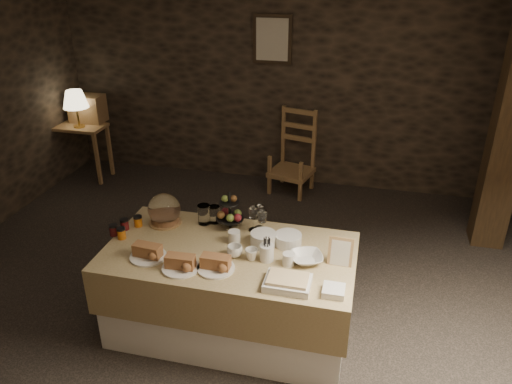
% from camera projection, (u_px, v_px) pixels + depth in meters
% --- Properties ---
extents(ground_plane, '(5.50, 5.00, 0.01)m').
position_uv_depth(ground_plane, '(227.00, 297.00, 4.27)').
color(ground_plane, black).
rests_on(ground_plane, ground).
extents(room_shell, '(5.52, 5.02, 2.60)m').
position_uv_depth(room_shell, '(222.00, 123.00, 3.58)').
color(room_shell, black).
rests_on(room_shell, ground).
extents(buffet_table, '(1.82, 0.97, 0.72)m').
position_uv_depth(buffet_table, '(230.00, 285.00, 3.76)').
color(buffet_table, silver).
rests_on(buffet_table, ground_plane).
extents(console_table, '(0.65, 0.37, 0.70)m').
position_uv_depth(console_table, '(80.00, 135.00, 6.26)').
color(console_table, olive).
rests_on(console_table, ground_plane).
extents(table_lamp, '(0.30, 0.30, 0.46)m').
position_uv_depth(table_lamp, '(75.00, 100.00, 5.99)').
color(table_lamp, '#AB8537').
rests_on(table_lamp, console_table).
extents(wine_rack, '(0.42, 0.26, 0.34)m').
position_uv_depth(wine_rack, '(87.00, 108.00, 6.27)').
color(wine_rack, olive).
rests_on(wine_rack, console_table).
extents(chair, '(0.56, 0.54, 0.78)m').
position_uv_depth(chair, '(293.00, 155.00, 6.00)').
color(chair, olive).
rests_on(chair, ground_plane).
extents(framed_picture, '(0.45, 0.04, 0.55)m').
position_uv_depth(framed_picture, '(272.00, 39.00, 5.68)').
color(framed_picture, black).
rests_on(framed_picture, room_shell).
extents(plate_stack_a, '(0.19, 0.19, 0.10)m').
position_uv_depth(plate_stack_a, '(263.00, 239.00, 3.67)').
color(plate_stack_a, silver).
rests_on(plate_stack_a, buffet_table).
extents(plate_stack_b, '(0.20, 0.20, 0.08)m').
position_uv_depth(plate_stack_b, '(288.00, 239.00, 3.68)').
color(plate_stack_b, silver).
rests_on(plate_stack_b, buffet_table).
extents(cutlery_holder, '(0.10, 0.10, 0.12)m').
position_uv_depth(cutlery_holder, '(267.00, 253.00, 3.49)').
color(cutlery_holder, silver).
rests_on(cutlery_holder, buffet_table).
extents(cup_a, '(0.13, 0.13, 0.09)m').
position_uv_depth(cup_a, '(235.00, 251.00, 3.53)').
color(cup_a, silver).
rests_on(cup_a, buffet_table).
extents(cup_b, '(0.11, 0.11, 0.08)m').
position_uv_depth(cup_b, '(251.00, 254.00, 3.50)').
color(cup_b, silver).
rests_on(cup_b, buffet_table).
extents(mug_c, '(0.09, 0.09, 0.09)m').
position_uv_depth(mug_c, '(234.00, 237.00, 3.70)').
color(mug_c, silver).
rests_on(mug_c, buffet_table).
extents(mug_d, '(0.08, 0.08, 0.09)m').
position_uv_depth(mug_d, '(289.00, 259.00, 3.44)').
color(mug_d, silver).
rests_on(mug_d, buffet_table).
extents(bowl, '(0.29, 0.29, 0.05)m').
position_uv_depth(bowl, '(307.00, 258.00, 3.48)').
color(bowl, silver).
rests_on(bowl, buffet_table).
extents(cake_dome, '(0.26, 0.26, 0.26)m').
position_uv_depth(cake_dome, '(164.00, 211.00, 3.94)').
color(cake_dome, olive).
rests_on(cake_dome, buffet_table).
extents(fruit_stand, '(0.22, 0.22, 0.31)m').
position_uv_depth(fruit_stand, '(230.00, 214.00, 3.86)').
color(fruit_stand, black).
rests_on(fruit_stand, buffet_table).
extents(bread_platter_left, '(0.26, 0.26, 0.11)m').
position_uv_depth(bread_platter_left, '(148.00, 253.00, 3.52)').
color(bread_platter_left, silver).
rests_on(bread_platter_left, buffet_table).
extents(bread_platter_center, '(0.26, 0.26, 0.11)m').
position_uv_depth(bread_platter_center, '(180.00, 264.00, 3.40)').
color(bread_platter_center, silver).
rests_on(bread_platter_center, buffet_table).
extents(bread_platter_right, '(0.26, 0.26, 0.11)m').
position_uv_depth(bread_platter_right, '(216.00, 264.00, 3.40)').
color(bread_platter_right, silver).
rests_on(bread_platter_right, buffet_table).
extents(jam_jars, '(0.18, 0.26, 0.07)m').
position_uv_depth(jam_jars, '(125.00, 228.00, 3.84)').
color(jam_jars, '#551418').
rests_on(jam_jars, buffet_table).
extents(tart_dish, '(0.30, 0.22, 0.07)m').
position_uv_depth(tart_dish, '(288.00, 282.00, 3.23)').
color(tart_dish, silver).
rests_on(tart_dish, buffet_table).
extents(square_dish, '(0.14, 0.14, 0.04)m').
position_uv_depth(square_dish, '(334.00, 291.00, 3.16)').
color(square_dish, silver).
rests_on(square_dish, buffet_table).
extents(menu_frame, '(0.17, 0.08, 0.22)m').
position_uv_depth(menu_frame, '(340.00, 253.00, 3.43)').
color(menu_frame, olive).
rests_on(menu_frame, buffet_table).
extents(storage_jar_a, '(0.10, 0.10, 0.16)m').
position_uv_depth(storage_jar_a, '(204.00, 214.00, 3.94)').
color(storage_jar_a, white).
rests_on(storage_jar_a, buffet_table).
extents(storage_jar_b, '(0.09, 0.09, 0.14)m').
position_uv_depth(storage_jar_b, '(214.00, 214.00, 3.96)').
color(storage_jar_b, white).
rests_on(storage_jar_b, buffet_table).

